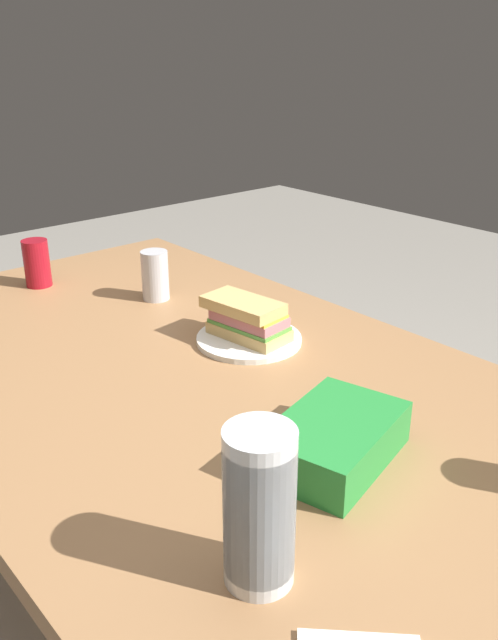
% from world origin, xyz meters
% --- Properties ---
extents(dining_table, '(1.72, 0.95, 0.77)m').
position_xyz_m(dining_table, '(0.00, 0.00, 0.68)').
color(dining_table, '#9E7047').
rests_on(dining_table, ground_plane).
extents(paper_plate, '(0.22, 0.22, 0.01)m').
position_xyz_m(paper_plate, '(0.06, -0.17, 0.78)').
color(paper_plate, white).
rests_on(paper_plate, dining_table).
extents(sandwich, '(0.19, 0.12, 0.08)m').
position_xyz_m(sandwich, '(0.06, -0.17, 0.82)').
color(sandwich, '#DBB26B').
rests_on(sandwich, paper_plate).
extents(soda_can_red, '(0.07, 0.07, 0.12)m').
position_xyz_m(soda_can_red, '(0.68, 0.01, 0.83)').
color(soda_can_red, maroon).
rests_on(soda_can_red, dining_table).
extents(chip_bag, '(0.20, 0.26, 0.07)m').
position_xyz_m(chip_bag, '(-0.35, 0.01, 0.81)').
color(chip_bag, '#268C38').
rests_on(chip_bag, dining_table).
extents(plastic_cup_stack, '(0.08, 0.08, 0.20)m').
position_xyz_m(plastic_cup_stack, '(-0.45, 0.25, 0.87)').
color(plastic_cup_stack, silver).
rests_on(plastic_cup_stack, dining_table).
extents(soda_can_silver, '(0.07, 0.07, 0.12)m').
position_xyz_m(soda_can_silver, '(0.40, -0.17, 0.83)').
color(soda_can_silver, silver).
rests_on(soda_can_silver, dining_table).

